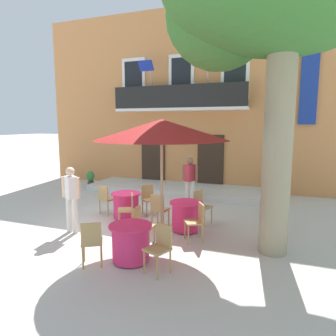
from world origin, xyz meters
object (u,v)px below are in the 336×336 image
object	(u,v)px
cafe_chair_middle_0	(106,198)
cafe_chair_front_0	(197,219)
cafe_chair_near_tree_1	(141,224)
cafe_table_middle	(126,205)
cafe_umbrella	(162,130)
cafe_chair_near_tree_2	(92,240)
cafe_chair_front_1	(201,204)
cafe_chair_near_tree_0	(160,245)
cafe_chair_middle_2	(149,197)
pedestrian_near_entrance	(71,196)
cafe_chair_middle_1	(128,208)
ground_planter_right	(272,190)
cafe_table_near_tree	(131,243)
cafe_table_front	(186,216)
pedestrian_mid_plaza	(190,179)
ground_planter_left	(90,178)
cafe_chair_front_2	(159,208)

from	to	relation	value
cafe_chair_middle_0	cafe_chair_front_0	xyz separation A→B (m)	(3.13, -1.09, 0.00)
cafe_chair_near_tree_1	cafe_table_middle	bearing A→B (deg)	127.09
cafe_chair_front_0	cafe_umbrella	world-z (taller)	cafe_umbrella
cafe_chair_near_tree_2	cafe_chair_front_1	size ratio (longest dim) A/B	1.00
cafe_chair_near_tree_0	cafe_chair_front_0	size ratio (longest dim) A/B	1.00
cafe_chair_middle_2	pedestrian_near_entrance	distance (m)	2.45
cafe_chair_middle_1	ground_planter_right	distance (m)	5.71
cafe_chair_near_tree_0	cafe_chair_near_tree_1	distance (m)	1.27
cafe_chair_near_tree_1	cafe_chair_middle_2	bearing A→B (deg)	109.85
cafe_table_middle	cafe_chair_front_0	xyz separation A→B (m)	(2.39, -0.98, 0.14)
cafe_chair_near_tree_0	cafe_chair_front_1	size ratio (longest dim) A/B	1.00
cafe_chair_near_tree_1	cafe_table_near_tree	bearing A→B (deg)	-81.38
cafe_chair_middle_2	cafe_table_front	world-z (taller)	cafe_chair_middle_2
pedestrian_mid_plaza	cafe_table_front	bearing A→B (deg)	-76.24
cafe_chair_near_tree_2	cafe_chair_middle_1	distance (m)	2.32
cafe_chair_middle_1	pedestrian_near_entrance	distance (m)	1.50
cafe_chair_near_tree_2	cafe_chair_front_0	bearing A→B (deg)	50.79
cafe_chair_near_tree_1	ground_planter_left	distance (m)	7.16
cafe_chair_near_tree_2	ground_planter_right	bearing A→B (deg)	64.98
cafe_table_middle	pedestrian_mid_plaza	world-z (taller)	pedestrian_mid_plaza
cafe_chair_near_tree_1	cafe_chair_middle_1	bearing A→B (deg)	129.43
cafe_table_middle	cafe_chair_middle_2	distance (m)	0.77
cafe_chair_front_0	ground_planter_right	world-z (taller)	cafe_chair_front_0
pedestrian_mid_plaza	cafe_chair_front_1	bearing A→B (deg)	-64.50
cafe_chair_near_tree_1	cafe_umbrella	distance (m)	2.13
cafe_table_middle	cafe_chair_front_1	bearing A→B (deg)	9.20
cafe_chair_middle_0	cafe_table_middle	bearing A→B (deg)	-8.14
cafe_table_near_tree	ground_planter_right	distance (m)	6.79
cafe_chair_near_tree_1	cafe_table_front	size ratio (longest dim) A/B	1.05
cafe_chair_front_1	pedestrian_near_entrance	world-z (taller)	pedestrian_near_entrance
cafe_table_near_tree	cafe_chair_front_1	xyz separation A→B (m)	(0.75, 2.81, 0.14)
cafe_umbrella	cafe_table_middle	bearing A→B (deg)	138.01
cafe_chair_near_tree_1	ground_planter_right	bearing A→B (deg)	64.32
cafe_chair_near_tree_2	cafe_umbrella	size ratio (longest dim) A/B	0.31
cafe_table_near_tree	ground_planter_right	bearing A→B (deg)	67.91
cafe_chair_middle_2	cafe_chair_front_2	world-z (taller)	same
cafe_chair_near_tree_0	cafe_umbrella	bearing A→B (deg)	109.66
cafe_chair_middle_0	cafe_umbrella	bearing A→B (deg)	-33.90
ground_planter_left	pedestrian_near_entrance	distance (m)	5.79
cafe_chair_middle_2	cafe_umbrella	bearing A→B (deg)	-59.49
cafe_table_front	pedestrian_mid_plaza	distance (m)	2.53
cafe_chair_near_tree_0	cafe_chair_middle_2	xyz separation A→B (m)	(-1.67, 3.27, 0.00)
ground_planter_right	cafe_chair_front_0	bearing A→B (deg)	-108.08
cafe_table_near_tree	cafe_table_middle	size ratio (longest dim) A/B	1.00
cafe_chair_front_0	pedestrian_near_entrance	xyz separation A→B (m)	(-3.13, -0.52, 0.42)
cafe_chair_middle_2	cafe_chair_front_1	bearing A→B (deg)	-8.28
cafe_table_front	ground_planter_right	xyz separation A→B (m)	(2.01, 4.20, -0.03)
cafe_table_middle	cafe_chair_front_1	distance (m)	2.19
cafe_chair_middle_2	cafe_chair_front_2	xyz separation A→B (m)	(0.73, -0.98, 0.00)
cafe_chair_near_tree_1	cafe_chair_front_1	xyz separation A→B (m)	(0.86, 2.06, 0.00)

